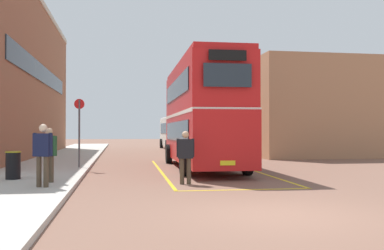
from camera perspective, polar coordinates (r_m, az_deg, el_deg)
name	(u,v)px	position (r m, az deg, el deg)	size (l,w,h in m)	color
ground_plane	(180,163)	(23.19, -1.55, -5.01)	(135.60, 135.60, 0.00)	brown
sidewalk_left	(60,160)	(25.57, -16.95, -4.42)	(4.00, 57.60, 0.14)	#B2ADA3
depot_building_right	(288,111)	(34.31, 12.44, 1.78)	(8.30, 14.74, 6.46)	#AD7A56
double_decker_bus	(202,113)	(19.85, 1.32, 1.53)	(2.91, 10.56, 4.75)	black
single_deck_bus	(177,132)	(40.68, -1.93, -0.87)	(2.78, 8.51, 3.02)	black
pedestrian_boarding	(185,153)	(13.95, -0.86, -3.76)	(0.57, 0.27, 1.71)	#473828
pedestrian_waiting_near	(49,151)	(14.03, -18.21, -3.25)	(0.47, 0.50, 1.67)	#473828
pedestrian_waiting_far	(43,150)	(12.87, -19.02, -3.15)	(0.55, 0.41, 1.77)	#473828
litter_bin	(13,165)	(15.35, -22.43, -4.89)	(0.49, 0.49, 0.91)	black
bus_stop_sign	(79,126)	(19.49, -14.58, -0.18)	(0.43, 0.13, 2.97)	#4C4C51
bay_marking_yellow	(210,172)	(18.02, 2.41, -6.22)	(4.39, 12.59, 0.01)	gold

